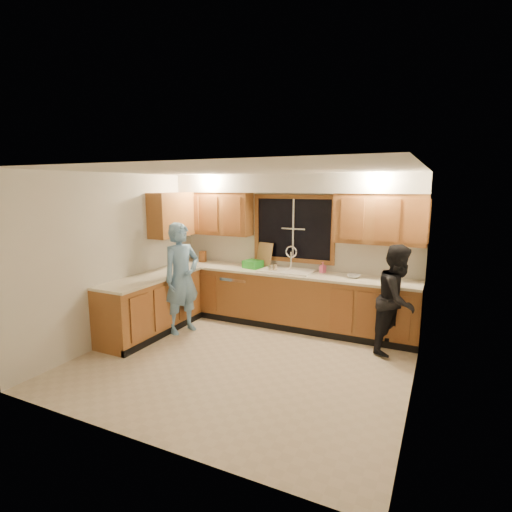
% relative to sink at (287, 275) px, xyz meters
% --- Properties ---
extents(floor, '(4.20, 4.20, 0.00)m').
position_rel_sink_xyz_m(floor, '(0.00, -1.60, -0.86)').
color(floor, beige).
rests_on(floor, ground).
extents(ceiling, '(4.20, 4.20, 0.00)m').
position_rel_sink_xyz_m(ceiling, '(0.00, -1.60, 1.64)').
color(ceiling, silver).
extents(wall_back, '(4.20, 0.00, 4.20)m').
position_rel_sink_xyz_m(wall_back, '(0.00, 0.30, 0.39)').
color(wall_back, beige).
rests_on(wall_back, ground).
extents(wall_left, '(0.00, 3.80, 3.80)m').
position_rel_sink_xyz_m(wall_left, '(-2.10, -1.60, 0.39)').
color(wall_left, beige).
rests_on(wall_left, ground).
extents(wall_right, '(0.00, 3.80, 3.80)m').
position_rel_sink_xyz_m(wall_right, '(2.10, -1.60, 0.39)').
color(wall_right, beige).
rests_on(wall_right, ground).
extents(base_cabinets_back, '(4.20, 0.60, 0.88)m').
position_rel_sink_xyz_m(base_cabinets_back, '(0.00, -0.00, -0.42)').
color(base_cabinets_back, '#985C2C').
rests_on(base_cabinets_back, ground).
extents(base_cabinets_left, '(0.60, 1.90, 0.88)m').
position_rel_sink_xyz_m(base_cabinets_left, '(-1.80, -1.25, -0.42)').
color(base_cabinets_left, '#985C2C').
rests_on(base_cabinets_left, ground).
extents(countertop_back, '(4.20, 0.63, 0.04)m').
position_rel_sink_xyz_m(countertop_back, '(0.00, -0.02, 0.04)').
color(countertop_back, beige).
rests_on(countertop_back, base_cabinets_back).
extents(countertop_left, '(0.63, 1.90, 0.04)m').
position_rel_sink_xyz_m(countertop_left, '(-1.79, -1.25, 0.04)').
color(countertop_left, beige).
rests_on(countertop_left, base_cabinets_left).
extents(upper_cabinets_left, '(1.35, 0.33, 0.75)m').
position_rel_sink_xyz_m(upper_cabinets_left, '(-1.43, 0.13, 0.96)').
color(upper_cabinets_left, '#985C2C').
rests_on(upper_cabinets_left, wall_back).
extents(upper_cabinets_right, '(1.35, 0.33, 0.75)m').
position_rel_sink_xyz_m(upper_cabinets_right, '(1.43, 0.13, 0.96)').
color(upper_cabinets_right, '#985C2C').
rests_on(upper_cabinets_right, wall_back).
extents(upper_cabinets_return, '(0.33, 0.90, 0.75)m').
position_rel_sink_xyz_m(upper_cabinets_return, '(-1.94, -0.48, 0.96)').
color(upper_cabinets_return, '#985C2C').
rests_on(upper_cabinets_return, wall_left).
extents(soffit, '(4.20, 0.35, 0.30)m').
position_rel_sink_xyz_m(soffit, '(0.00, 0.12, 1.49)').
color(soffit, beige).
rests_on(soffit, wall_back).
extents(window_frame, '(1.44, 0.03, 1.14)m').
position_rel_sink_xyz_m(window_frame, '(0.00, 0.29, 0.74)').
color(window_frame, black).
rests_on(window_frame, wall_back).
extents(sink, '(0.86, 0.52, 0.57)m').
position_rel_sink_xyz_m(sink, '(0.00, 0.00, 0.00)').
color(sink, white).
rests_on(sink, countertop_back).
extents(dishwasher, '(0.60, 0.56, 0.82)m').
position_rel_sink_xyz_m(dishwasher, '(-0.85, -0.01, -0.45)').
color(dishwasher, white).
rests_on(dishwasher, floor).
extents(stove, '(0.58, 0.75, 0.90)m').
position_rel_sink_xyz_m(stove, '(-1.80, -1.82, -0.41)').
color(stove, white).
rests_on(stove, floor).
extents(man, '(0.61, 0.74, 1.75)m').
position_rel_sink_xyz_m(man, '(-1.39, -1.00, 0.01)').
color(man, '#6898C5').
rests_on(man, floor).
extents(woman, '(0.79, 0.89, 1.53)m').
position_rel_sink_xyz_m(woman, '(1.79, -0.38, -0.10)').
color(woman, black).
rests_on(woman, floor).
extents(knife_block, '(0.12, 0.10, 0.20)m').
position_rel_sink_xyz_m(knife_block, '(-1.72, 0.13, 0.15)').
color(knife_block, '#955629').
rests_on(knife_block, countertop_back).
extents(cutting_board, '(0.33, 0.19, 0.42)m').
position_rel_sink_xyz_m(cutting_board, '(-0.50, 0.22, 0.27)').
color(cutting_board, tan).
rests_on(cutting_board, countertop_back).
extents(dish_crate, '(0.33, 0.31, 0.13)m').
position_rel_sink_xyz_m(dish_crate, '(-0.63, 0.02, 0.12)').
color(dish_crate, green).
rests_on(dish_crate, countertop_back).
extents(soap_bottle, '(0.10, 0.11, 0.18)m').
position_rel_sink_xyz_m(soap_bottle, '(0.56, 0.16, 0.14)').
color(soap_bottle, '#DF5581').
rests_on(soap_bottle, countertop_back).
extents(bowl, '(0.21, 0.21, 0.05)m').
position_rel_sink_xyz_m(bowl, '(1.10, 0.00, 0.08)').
color(bowl, silver).
rests_on(bowl, countertop_back).
extents(can_left, '(0.09, 0.09, 0.12)m').
position_rel_sink_xyz_m(can_left, '(-0.23, -0.14, 0.12)').
color(can_left, beige).
rests_on(can_left, countertop_back).
extents(can_right, '(0.08, 0.08, 0.13)m').
position_rel_sink_xyz_m(can_right, '(-0.17, -0.10, 0.12)').
color(can_right, beige).
rests_on(can_right, countertop_back).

